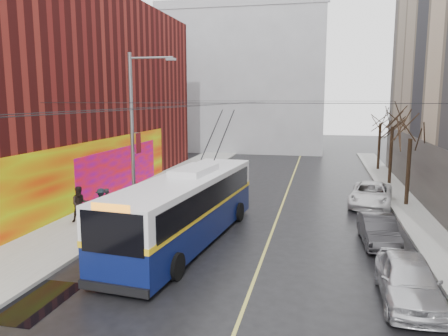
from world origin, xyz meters
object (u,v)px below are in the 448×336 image
object	(u,v)px
tree_mid	(393,116)
pedestrian_b	(80,204)
tree_far	(381,115)
pedestrian_a	(108,202)
tree_near	(411,126)
parked_car_c	(371,195)
parked_car_a	(408,280)
trolleybus	(186,207)
streetlight_pole	(135,131)
pedestrian_c	(101,202)
parked_car_b	(378,230)
following_car	(223,179)

from	to	relation	value
tree_mid	pedestrian_b	world-z (taller)	tree_mid
tree_far	pedestrian_a	world-z (taller)	tree_far
tree_near	tree_far	world-z (taller)	tree_far
tree_far	parked_car_c	size ratio (longest dim) A/B	1.27
parked_car_a	pedestrian_b	bearing A→B (deg)	159.44
tree_near	trolleybus	size ratio (longest dim) A/B	0.50
tree_mid	parked_car_a	world-z (taller)	tree_mid
streetlight_pole	tree_near	bearing A→B (deg)	21.62
parked_car_c	pedestrian_c	xyz separation A→B (m)	(-14.86, -6.27, 0.21)
parked_car_a	tree_far	bearing A→B (deg)	85.44
parked_car_b	following_car	size ratio (longest dim) A/B	0.99
tree_far	pedestrian_c	size ratio (longest dim) A/B	4.21
streetlight_pole	parked_car_c	size ratio (longest dim) A/B	1.74
parked_car_a	following_car	size ratio (longest dim) A/B	1.10
trolleybus	parked_car_a	world-z (taller)	trolleybus
following_car	trolleybus	bearing A→B (deg)	-91.63
pedestrian_c	tree_far	bearing A→B (deg)	-69.20
parked_car_a	parked_car_b	xyz separation A→B (m)	(-0.23, 5.80, -0.10)
parked_car_a	parked_car_c	distance (m)	13.32
trolleybus	pedestrian_b	xyz separation A→B (m)	(-6.33, 1.52, -0.56)
pedestrian_c	pedestrian_a	bearing A→B (deg)	-114.31
streetlight_pole	pedestrian_a	size ratio (longest dim) A/B	5.73
trolleybus	pedestrian_a	world-z (taller)	trolleybus
parked_car_a	trolleybus	bearing A→B (deg)	154.58
tree_mid	tree_far	bearing A→B (deg)	90.00
parked_car_b	pedestrian_a	bearing A→B (deg)	171.64
trolleybus	parked_car_c	world-z (taller)	trolleybus
following_car	pedestrian_b	size ratio (longest dim) A/B	2.14
tree_mid	trolleybus	xyz separation A→B (m)	(-11.21, -16.37, -3.60)
parked_car_a	pedestrian_a	size ratio (longest dim) A/B	2.86
parked_car_a	following_car	bearing A→B (deg)	121.06
parked_car_a	pedestrian_c	distance (m)	16.25
streetlight_pole	tree_mid	distance (m)	19.96
tree_mid	following_car	world-z (taller)	tree_mid
parked_car_b	parked_car_c	world-z (taller)	parked_car_c
tree_near	trolleybus	world-z (taller)	tree_near
parked_car_b	parked_car_a	bearing A→B (deg)	-90.81
parked_car_c	pedestrian_c	size ratio (longest dim) A/B	3.32
tree_near	following_car	bearing A→B (deg)	166.27
pedestrian_a	trolleybus	bearing A→B (deg)	-141.28
streetlight_pole	tree_mid	xyz separation A→B (m)	(15.14, 13.00, 0.41)
parked_car_c	tree_mid	bearing A→B (deg)	83.20
trolleybus	parked_car_b	distance (m)	8.82
parked_car_a	pedestrian_b	size ratio (longest dim) A/B	2.36
parked_car_b	pedestrian_a	xyz separation A→B (m)	(-14.04, 1.29, 0.27)
trolleybus	pedestrian_b	world-z (taller)	trolleybus
streetlight_pole	pedestrian_b	size ratio (longest dim) A/B	4.75
pedestrian_a	pedestrian_b	size ratio (longest dim) A/B	0.83
streetlight_pole	parked_car_b	bearing A→B (deg)	-8.34
tree_near	following_car	world-z (taller)	tree_near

